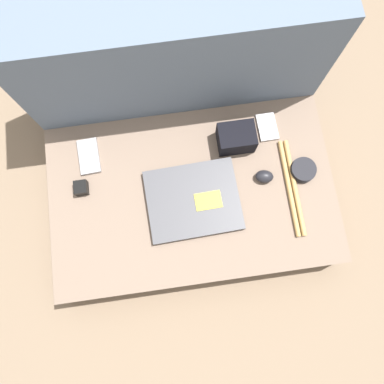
{
  "coord_description": "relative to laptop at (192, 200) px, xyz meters",
  "views": [
    {
      "loc": [
        -0.04,
        -0.28,
        1.43
      ],
      "look_at": [
        0.0,
        0.0,
        0.18
      ],
      "focal_mm": 35.0,
      "sensor_mm": 36.0,
      "label": 1
    }
  ],
  "objects": [
    {
      "name": "computer_mouse",
      "position": [
        0.26,
        0.05,
        0.01
      ],
      "size": [
        0.07,
        0.06,
        0.04
      ],
      "rotation": [
        0.0,
        0.0,
        -0.21
      ],
      "color": "black",
      "rests_on": "couch_seat"
    },
    {
      "name": "ground_plane",
      "position": [
        0.0,
        0.03,
        -0.17
      ],
      "size": [
        8.0,
        8.0,
        0.0
      ],
      "primitive_type": "plane",
      "color": "#7A6651"
    },
    {
      "name": "charger_brick",
      "position": [
        -0.37,
        0.1,
        0.01
      ],
      "size": [
        0.04,
        0.05,
        0.04
      ],
      "color": "black",
      "rests_on": "couch_seat"
    },
    {
      "name": "drumstick_pair",
      "position": [
        0.35,
        -0.0,
        -0.0
      ],
      "size": [
        0.04,
        0.34,
        0.02
      ],
      "rotation": [
        0.0,
        0.0,
        -0.01
      ],
      "color": "tan",
      "rests_on": "couch_seat"
    },
    {
      "name": "speaker_puck",
      "position": [
        0.4,
        0.05,
        0.0
      ],
      "size": [
        0.09,
        0.09,
        0.03
      ],
      "color": "black",
      "rests_on": "couch_seat"
    },
    {
      "name": "laptop",
      "position": [
        0.0,
        0.0,
        0.0
      ],
      "size": [
        0.32,
        0.27,
        0.03
      ],
      "rotation": [
        0.0,
        0.0,
        0.03
      ],
      "color": "#47474C",
      "rests_on": "couch_seat"
    },
    {
      "name": "camera_pouch",
      "position": [
        0.18,
        0.19,
        0.03
      ],
      "size": [
        0.13,
        0.09,
        0.09
      ],
      "color": "black",
      "rests_on": "couch_seat"
    },
    {
      "name": "phone_black",
      "position": [
        0.31,
        0.23,
        -0.01
      ],
      "size": [
        0.07,
        0.1,
        0.01
      ],
      "rotation": [
        0.0,
        0.0,
        0.02
      ],
      "color": "#B7B7BC",
      "rests_on": "couch_seat"
    },
    {
      "name": "couch_seat",
      "position": [
        0.0,
        0.03,
        -0.09
      ],
      "size": [
        1.0,
        0.62,
        0.16
      ],
      "color": "#7A6656",
      "rests_on": "ground_plane"
    },
    {
      "name": "phone_silver",
      "position": [
        -0.34,
        0.21,
        -0.01
      ],
      "size": [
        0.08,
        0.13,
        0.01
      ],
      "rotation": [
        0.0,
        0.0,
        0.05
      ],
      "color": "#99999E",
      "rests_on": "couch_seat"
    },
    {
      "name": "couch_backrest",
      "position": [
        0.0,
        0.44,
        0.12
      ],
      "size": [
        1.0,
        0.2,
        0.58
      ],
      "color": "slate",
      "rests_on": "ground_plane"
    }
  ]
}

